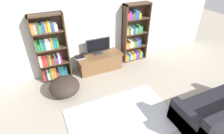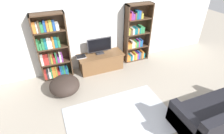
% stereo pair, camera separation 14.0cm
% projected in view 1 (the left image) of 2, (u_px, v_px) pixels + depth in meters
% --- Properties ---
extents(wall_back, '(8.80, 0.06, 2.60)m').
position_uv_depth(wall_back, '(92.00, 27.00, 5.11)').
color(wall_back, silver).
rests_on(wall_back, ground_plane).
extents(bookshelf_left, '(0.85, 0.30, 1.89)m').
position_uv_depth(bookshelf_left, '(50.00, 50.00, 4.75)').
color(bookshelf_left, '#422D1E').
rests_on(bookshelf_left, ground_plane).
extents(bookshelf_right, '(0.85, 0.30, 1.89)m').
position_uv_depth(bookshelf_right, '(134.00, 35.00, 5.68)').
color(bookshelf_right, '#422D1E').
rests_on(bookshelf_right, ground_plane).
extents(tv_stand, '(1.39, 0.56, 0.52)m').
position_uv_depth(tv_stand, '(100.00, 62.00, 5.45)').
color(tv_stand, brown).
rests_on(tv_stand, ground_plane).
extents(television, '(0.75, 0.16, 0.50)m').
position_uv_depth(television, '(98.00, 46.00, 5.22)').
color(television, '#2D2D33').
rests_on(television, tv_stand).
extents(laptop, '(0.29, 0.25, 0.03)m').
position_uv_depth(laptop, '(80.00, 57.00, 5.15)').
color(laptop, '#B7B7BC').
rests_on(laptop, tv_stand).
extents(area_rug, '(2.36, 1.55, 0.02)m').
position_uv_depth(area_rug, '(122.00, 118.00, 3.92)').
color(area_rug, '#B2B7C1').
rests_on(area_rug, ground_plane).
extents(couch_right_sofa, '(2.00, 0.94, 0.75)m').
position_uv_depth(couch_right_sofa, '(221.00, 111.00, 3.77)').
color(couch_right_sofa, black).
rests_on(couch_right_sofa, ground_plane).
extents(beanbag_ottoman, '(0.77, 0.77, 0.47)m').
position_uv_depth(beanbag_ottoman, '(64.00, 87.00, 4.49)').
color(beanbag_ottoman, '#2D231E').
rests_on(beanbag_ottoman, ground_plane).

